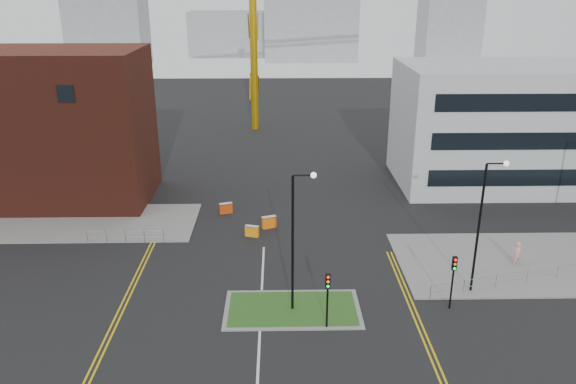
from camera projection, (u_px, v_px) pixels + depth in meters
The scene contains 25 objects.
pavement_left at pixel (33, 223), 48.20m from camera, with size 28.00×8.00×0.12m, color slate.
pavement_right at pixel (560, 262), 41.47m from camera, with size 24.00×10.00×0.12m, color slate.
island_kerb at pixel (292, 309), 35.50m from camera, with size 8.60×4.60×0.08m, color slate.
grass_island at pixel (292, 309), 35.49m from camera, with size 8.00×4.00×0.12m, color #25531B.
brick_building at pixel (15, 129), 51.39m from camera, with size 24.20×10.07×14.24m.
office_block at pixel (525, 125), 56.29m from camera, with size 25.00×12.20×12.00m.
streetlamp_island at pixel (296, 232), 33.62m from camera, with size 1.46×0.36×9.18m.
streetlamp_right_near at pixel (483, 217), 35.71m from camera, with size 1.46×0.36×9.18m.
traffic_light_island at pixel (328, 290), 32.76m from camera, with size 0.28×0.33×3.65m.
traffic_light_right at pixel (454, 273), 34.77m from camera, with size 0.28×0.33×3.65m.
railing_left at pixel (125, 234), 44.38m from camera, with size 6.05×0.05×1.10m.
railing_right at pixel (558, 270), 38.85m from camera, with size 19.05×5.05×1.10m.
centre_line at pixel (258, 372), 29.85m from camera, with size 0.15×30.00×0.01m, color silver.
yellow_left_a at pixel (126, 295), 37.18m from camera, with size 0.12×24.00×0.01m, color gold.
yellow_left_b at pixel (131, 295), 37.19m from camera, with size 0.12×24.00×0.01m, color gold.
yellow_right_a at pixel (418, 327), 33.77m from camera, with size 0.12×20.00×0.01m, color gold.
yellow_right_b at pixel (423, 326), 33.78m from camera, with size 0.12×20.00×0.01m, color gold.
skyline_a at pixel (107, 20), 135.78m from camera, with size 18.00×12.00×22.00m, color gray.
skyline_b at pixel (311, 29), 147.10m from camera, with size 24.00×12.00×16.00m, color gray.
skyline_c at pixel (451, 6), 140.95m from camera, with size 14.00×12.00×28.00m, color gray.
skyline_d at pixel (244, 34), 156.84m from camera, with size 30.00×12.00×12.00m, color gray.
pedestrian at pixel (518, 254), 40.75m from camera, with size 0.68×0.45×1.87m, color pink.
barrier_left at pixel (252, 231), 45.62m from camera, with size 1.16×0.66×0.93m.
barrier_mid at pixel (226, 208), 50.21m from camera, with size 1.20×0.73×0.96m.
barrier_right at pixel (269, 222), 47.21m from camera, with size 1.28×0.81×1.03m.
Camera 1 is at (1.13, -22.63, 19.43)m, focal length 35.00 mm.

